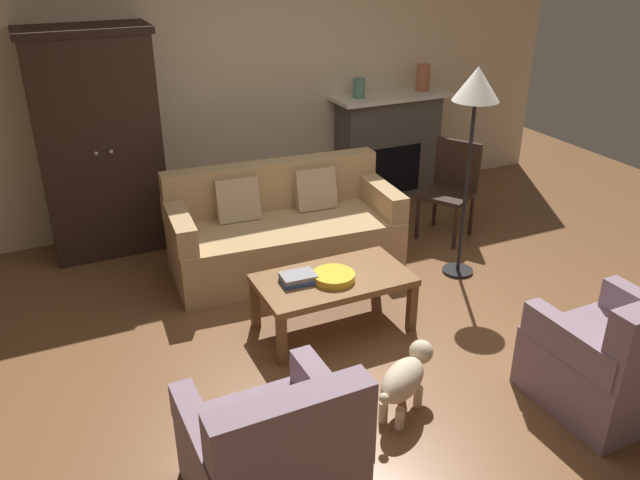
{
  "coord_description": "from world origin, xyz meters",
  "views": [
    {
      "loc": [
        -1.95,
        -3.49,
        2.66
      ],
      "look_at": [
        -0.09,
        0.5,
        0.55
      ],
      "focal_mm": 36.44,
      "sensor_mm": 36.0,
      "label": 1
    }
  ],
  "objects": [
    {
      "name": "coffee_table",
      "position": [
        -0.15,
        0.15,
        0.37
      ],
      "size": [
        1.1,
        0.6,
        0.42
      ],
      "color": "brown",
      "rests_on": "ground"
    },
    {
      "name": "armoire",
      "position": [
        -1.4,
        2.22,
        0.99
      ],
      "size": [
        1.06,
        0.57,
        1.97
      ],
      "color": "black",
      "rests_on": "ground"
    },
    {
      "name": "armchair_near_right",
      "position": [
        1.0,
        -1.34,
        0.32
      ],
      "size": [
        0.79,
        0.78,
        0.88
      ],
      "color": "gray",
      "rests_on": "ground"
    },
    {
      "name": "floor_lamp",
      "position": [
        1.2,
        0.46,
        1.51
      ],
      "size": [
        0.36,
        0.36,
        1.74
      ],
      "color": "black",
      "rests_on": "ground"
    },
    {
      "name": "couch",
      "position": [
        -0.11,
        1.22,
        0.32
      ],
      "size": [
        1.97,
        0.98,
        0.86
      ],
      "color": "tan",
      "rests_on": "ground"
    },
    {
      "name": "back_wall",
      "position": [
        0.0,
        2.55,
        1.4
      ],
      "size": [
        7.2,
        0.1,
        2.8
      ],
      "primitive_type": "cube",
      "color": "beige",
      "rests_on": "ground"
    },
    {
      "name": "book_stack",
      "position": [
        -0.41,
        0.19,
        0.45
      ],
      "size": [
        0.26,
        0.2,
        0.06
      ],
      "color": "#38569E",
      "rests_on": "coffee_table"
    },
    {
      "name": "ground_plane",
      "position": [
        0.0,
        0.0,
        0.0
      ],
      "size": [
        9.6,
        9.6,
        0.0
      ],
      "primitive_type": "plane",
      "color": "brown"
    },
    {
      "name": "fruit_bowl",
      "position": [
        -0.17,
        0.11,
        0.45
      ],
      "size": [
        0.3,
        0.3,
        0.05
      ],
      "primitive_type": "cylinder",
      "color": "gold",
      "rests_on": "coffee_table"
    },
    {
      "name": "fireplace",
      "position": [
        1.55,
        2.3,
        0.57
      ],
      "size": [
        1.26,
        0.48,
        1.12
      ],
      "color": "#4C4947",
      "rests_on": "ground"
    },
    {
      "name": "dog",
      "position": [
        -0.17,
        -0.87,
        0.25
      ],
      "size": [
        0.51,
        0.39,
        0.39
      ],
      "color": "beige",
      "rests_on": "ground"
    },
    {
      "name": "mantel_vase_terracotta",
      "position": [
        1.93,
        2.28,
        1.26
      ],
      "size": [
        0.14,
        0.14,
        0.27
      ],
      "primitive_type": "cylinder",
      "color": "#A86042",
      "rests_on": "fireplace"
    },
    {
      "name": "armchair_near_left",
      "position": [
        -1.15,
        -1.21,
        0.32
      ],
      "size": [
        0.79,
        0.78,
        0.88
      ],
      "color": "gray",
      "rests_on": "ground"
    },
    {
      "name": "side_chair_wooden",
      "position": [
        1.57,
        1.16,
        0.51
      ],
      "size": [
        0.6,
        0.6,
        0.9
      ],
      "color": "black",
      "rests_on": "ground"
    },
    {
      "name": "mantel_vase_jade",
      "position": [
        1.17,
        2.28,
        1.22
      ],
      "size": [
        0.12,
        0.12,
        0.19
      ],
      "primitive_type": "cylinder",
      "color": "slate",
      "rests_on": "fireplace"
    }
  ]
}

